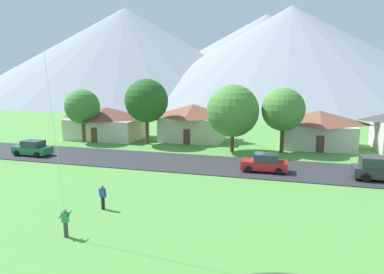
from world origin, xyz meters
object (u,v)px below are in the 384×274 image
Objects in this scene: tree_center at (146,101)px; pickup_truck_charcoal_west_side at (384,169)px; parked_car_green_west_end at (33,148)px; tree_right_of_center at (82,107)px; house_rightmost at (107,122)px; watcher_person at (103,197)px; house_left_center at (319,128)px; parked_car_red_mid_west at (265,163)px; tree_left_of_center at (283,110)px; tree_near_right at (233,111)px; house_right_center at (193,122)px.

pickup_truck_charcoal_west_side is (25.83, -9.94, -4.62)m from tree_center.
tree_right_of_center is at bearing 85.60° from parked_car_green_west_end.
house_rightmost is 28.35m from watcher_person.
house_left_center is 2.12× the size of parked_car_red_mid_west.
pickup_truck_charcoal_west_side reaches higher than watcher_person.
tree_left_of_center is at bearing 63.06° from watcher_person.
pickup_truck_charcoal_west_side is at bearing 31.73° from watcher_person.
house_rightmost is at bearing 159.01° from pickup_truck_charcoal_west_side.
house_rightmost is at bearing 151.59° from parked_car_red_mid_west.
watcher_person is at bearing -74.48° from tree_center.
tree_near_right is at bearing -149.05° from house_left_center.
house_rightmost is (-28.79, -1.39, -0.07)m from house_left_center.
tree_left_of_center reaches higher than house_right_center.
tree_right_of_center is 36.07m from pickup_truck_charcoal_west_side.
watcher_person is at bearing -116.94° from tree_left_of_center.
house_right_center is 1.19× the size of tree_left_of_center.
house_right_center is 9.16m from tree_near_right.
tree_center reaches higher than parked_car_green_west_end.
house_right_center reaches higher than house_rightmost.
house_right_center is (-16.40, 0.14, 0.23)m from house_left_center.
tree_near_right reaches higher than tree_left_of_center.
parked_car_green_west_end is 19.88m from watcher_person.
tree_center is 5.08× the size of watcher_person.
parked_car_green_west_end is (-2.26, -12.76, -1.44)m from house_rightmost.
tree_right_of_center is at bearing -174.14° from tree_center.
tree_near_right is at bearing 75.20° from watcher_person.
tree_center reaches higher than parked_car_red_mid_west.
tree_left_of_center is at bearing -7.60° from house_rightmost.
tree_near_right reaches higher than house_right_center.
tree_near_right reaches higher than tree_right_of_center.
house_right_center reaches higher than watcher_person.
tree_center is 28.06m from pickup_truck_charcoal_west_side.
house_left_center reaches higher than parked_car_red_mid_west.
parked_car_red_mid_west is at bearing -28.41° from house_rightmost.
house_right_center is at bearing 158.35° from tree_left_of_center.
tree_near_right is (18.85, -4.57, 2.54)m from house_rightmost.
tree_left_of_center is 1.78× the size of parked_car_red_mid_west.
tree_left_of_center is at bearing 19.55° from parked_car_green_west_end.
pickup_truck_charcoal_west_side is at bearing -0.98° from parked_car_red_mid_west.
tree_near_right reaches higher than parked_car_red_mid_west.
parked_car_red_mid_west is at bearing 0.45° from parked_car_green_west_end.
house_left_center is 6.88m from tree_left_of_center.
parked_car_red_mid_west is (4.37, -7.99, -3.97)m from tree_near_right.
house_rightmost is 2.54× the size of parked_car_red_mid_west.
house_rightmost is 2.07× the size of pickup_truck_charcoal_west_side.
tree_right_of_center is 26.60m from parked_car_red_mid_west.
tree_near_right is (20.41, -0.87, 0.06)m from tree_right_of_center.
tree_center is 1.19× the size of tree_right_of_center.
house_left_center is at bearing 2.77° from house_rightmost.
tree_near_right reaches higher than pickup_truck_charcoal_west_side.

